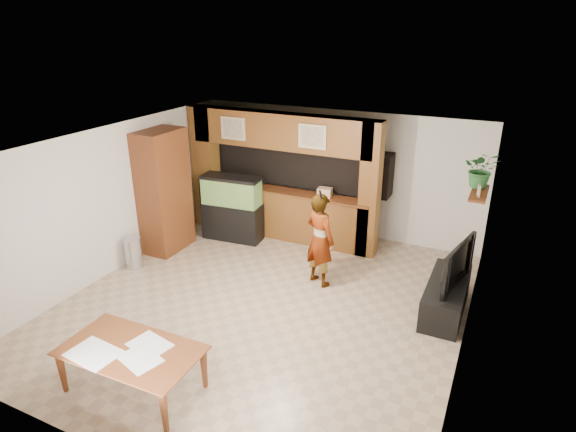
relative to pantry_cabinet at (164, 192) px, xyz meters
The scene contains 22 objects.
floor 3.12m from the pantry_cabinet, 20.75° to the right, with size 6.50×6.50×0.00m, color tan.
ceiling 3.21m from the pantry_cabinet, 20.75° to the right, with size 6.50×6.50×0.00m, color white.
wall_back 3.50m from the pantry_cabinet, 39.52° to the left, with size 6.00×6.00×0.00m, color beige.
wall_left 1.07m from the pantry_cabinet, 106.35° to the right, with size 6.50×6.50×0.00m, color beige.
wall_right 5.79m from the pantry_cabinet, 10.17° to the right, with size 6.50×6.50×0.00m, color beige.
partition 2.38m from the pantry_cabinet, 42.66° to the left, with size 4.20×0.99×2.60m.
wall_clock 0.76m from the pantry_cabinet, behind, with size 0.05×0.25×0.25m.
wall_shelf 5.65m from the pantry_cabinet, ahead, with size 0.25×0.90×0.04m, color brown.
pantry_cabinet is the anchor object (origin of this frame).
trash_can 1.30m from the pantry_cabinet, 92.82° to the right, with size 0.32×0.32×0.58m, color #B2B2B7.
aquarium 1.42m from the pantry_cabinet, 44.83° to the left, with size 1.22×0.46×1.35m.
tv_stand 5.43m from the pantry_cabinet, ahead, with size 0.56×1.54×0.51m, color black.
television 5.36m from the pantry_cabinet, ahead, with size 1.18×0.16×0.68m, color black.
photo_frame 5.63m from the pantry_cabinet, ahead, with size 0.03×0.14×0.18m, color tan.
potted_plant 5.70m from the pantry_cabinet, 11.95° to the left, with size 0.54×0.47×0.60m, color #26612D.
person 3.26m from the pantry_cabinet, ahead, with size 0.60×0.39×1.64m, color olive.
microphone 3.33m from the pantry_cabinet, ahead, with size 0.04×0.04×0.17m, color black.
dining_table 4.18m from the pantry_cabinet, 57.67° to the right, with size 1.69×0.94×0.59m, color brown.
newspaper_a 4.14m from the pantry_cabinet, 63.23° to the right, with size 0.60×0.44×0.01m, color silver.
newspaper_b 4.29m from the pantry_cabinet, 55.51° to the right, with size 0.49×0.36×0.01m, color silver.
newspaper_c 4.04m from the pantry_cabinet, 54.32° to the right, with size 0.50×0.36×0.01m, color silver.
counter_box 3.10m from the pantry_cabinet, 27.42° to the left, with size 0.27×0.18×0.18m, color tan.
Camera 1 is at (3.20, -5.83, 4.22)m, focal length 30.00 mm.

